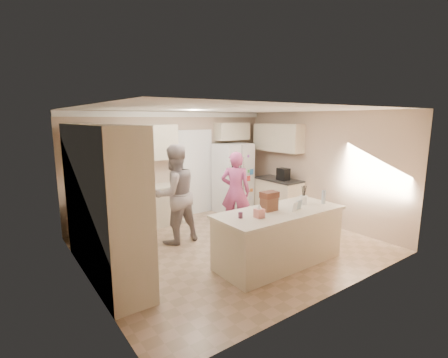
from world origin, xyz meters
TOP-DOWN VIEW (x-y plane):
  - floor at (0.00, 0.00)m, footprint 5.20×4.60m
  - ceiling at (0.00, 0.00)m, footprint 5.20×4.60m
  - wall_back at (0.00, 2.31)m, footprint 5.20×0.02m
  - wall_front at (0.00, -2.31)m, footprint 5.20×0.02m
  - wall_left at (-2.61, 0.00)m, footprint 0.02×4.60m
  - wall_right at (2.61, 0.00)m, footprint 0.02×4.60m
  - crown_back at (0.00, 2.26)m, footprint 5.20×0.08m
  - pantry_bank at (-2.30, 0.20)m, footprint 0.60×2.60m
  - back_base_cab at (-1.15, 2.00)m, footprint 2.20×0.60m
  - back_countertop at (-1.15, 1.99)m, footprint 2.24×0.63m
  - back_upper_cab at (-1.15, 2.12)m, footprint 2.20×0.35m
  - doorway_opening at (0.55, 2.28)m, footprint 0.90×0.06m
  - doorway_casing at (0.55, 2.24)m, footprint 1.02×0.03m
  - wall_frame_upper at (0.02, 2.27)m, footprint 0.15×0.02m
  - wall_frame_lower at (0.02, 2.27)m, footprint 0.15×0.02m
  - refrigerator at (1.50, 1.88)m, footprint 0.95×0.76m
  - fridge_seam at (1.50, 1.53)m, footprint 0.02×0.02m
  - fridge_dispenser at (1.28, 1.52)m, footprint 0.22×0.03m
  - fridge_handle_l at (1.45, 1.51)m, footprint 0.02×0.02m
  - fridge_handle_r at (1.55, 1.51)m, footprint 0.02×0.02m
  - over_fridge_cab at (1.65, 2.12)m, footprint 0.95×0.35m
  - right_base_cab at (2.30, 1.00)m, footprint 0.60×1.20m
  - right_countertop at (2.29, 1.00)m, footprint 0.63×1.24m
  - right_upper_cab at (2.43, 1.20)m, footprint 0.35×1.50m
  - coffee_maker at (2.25, 0.80)m, footprint 0.22×0.28m
  - island_base at (0.20, -1.10)m, footprint 2.20×0.90m
  - island_top at (0.20, -1.10)m, footprint 2.28×0.96m
  - utensil_crock at (0.85, -1.05)m, footprint 0.13×0.13m
  - tissue_box at (-0.35, -1.20)m, footprint 0.13×0.13m
  - tissue_plume at (-0.35, -1.20)m, footprint 0.08×0.08m
  - dollhouse_body at (0.05, -1.00)m, footprint 0.26×0.18m
  - dollhouse_roof at (0.05, -1.00)m, footprint 0.28×0.20m
  - jam_jar at (-0.60, -1.05)m, footprint 0.07×0.07m
  - greeting_card_a at (0.35, -1.30)m, footprint 0.12×0.06m
  - greeting_card_b at (0.50, -1.25)m, footprint 0.12×0.05m
  - water_bottle at (1.15, -1.25)m, footprint 0.07×0.07m
  - shaker_salt at (1.02, -0.88)m, footprint 0.05×0.05m
  - shaker_pepper at (1.09, -0.88)m, footprint 0.05×0.05m
  - teen_boy at (-0.78, 0.79)m, footprint 0.99×0.79m
  - teen_girl at (0.63, 0.66)m, footprint 0.75×0.74m
  - fridge_magnets at (1.50, 1.52)m, footprint 0.76×0.02m

SIDE VIEW (x-z plane):
  - floor at x=0.00m, z-range -0.02..0.00m
  - back_base_cab at x=-1.15m, z-range 0.00..0.88m
  - right_base_cab at x=2.30m, z-range 0.00..0.88m
  - island_base at x=0.20m, z-range 0.00..0.88m
  - teen_girl at x=0.63m, z-range 0.00..1.75m
  - back_countertop at x=-1.15m, z-range 0.88..0.92m
  - refrigerator at x=1.50m, z-range 0.00..1.80m
  - fridge_seam at x=1.50m, z-range 0.01..1.79m
  - right_countertop at x=2.29m, z-range 0.88..0.92m
  - island_top at x=0.20m, z-range 0.88..0.93m
  - fridge_magnets at x=1.50m, z-range 0.18..1.62m
  - jam_jar at x=-0.60m, z-range 0.93..1.02m
  - shaker_salt at x=1.02m, z-range 0.93..1.02m
  - shaker_pepper at x=1.09m, z-range 0.93..1.02m
  - teen_boy at x=-0.78m, z-range 0.00..1.95m
  - tissue_box at x=-0.35m, z-range 0.93..1.07m
  - utensil_crock at x=0.85m, z-range 0.93..1.07m
  - greeting_card_a at x=0.35m, z-range 0.93..1.08m
  - greeting_card_b at x=0.50m, z-range 0.93..1.08m
  - dollhouse_body at x=0.05m, z-range 0.93..1.15m
  - water_bottle at x=1.15m, z-range 0.92..1.17m
  - doorway_opening at x=0.55m, z-range 0.00..2.10m
  - doorway_casing at x=0.55m, z-range -0.06..2.16m
  - fridge_handle_l at x=1.45m, z-range 0.62..1.48m
  - fridge_handle_r at x=1.55m, z-range 0.62..1.48m
  - coffee_maker at x=2.25m, z-range 0.92..1.22m
  - tissue_plume at x=-0.35m, z-range 1.06..1.15m
  - fridge_dispenser at x=1.28m, z-range 0.97..1.32m
  - pantry_bank at x=-2.30m, z-range 0.00..2.35m
  - dollhouse_roof at x=0.05m, z-range 1.15..1.25m
  - wall_frame_lower at x=0.02m, z-range 1.18..1.38m
  - wall_back at x=0.00m, z-range 0.00..2.60m
  - wall_front at x=0.00m, z-range 0.00..2.60m
  - wall_left at x=-2.61m, z-range 0.00..2.60m
  - wall_right at x=2.61m, z-range 0.00..2.60m
  - wall_frame_upper at x=0.02m, z-range 1.45..1.65m
  - back_upper_cab at x=-1.15m, z-range 1.50..2.30m
  - right_upper_cab at x=2.43m, z-range 1.60..2.30m
  - over_fridge_cab at x=1.65m, z-range 1.88..2.33m
  - crown_back at x=0.00m, z-range 2.47..2.59m
  - ceiling at x=0.00m, z-range 2.60..2.62m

